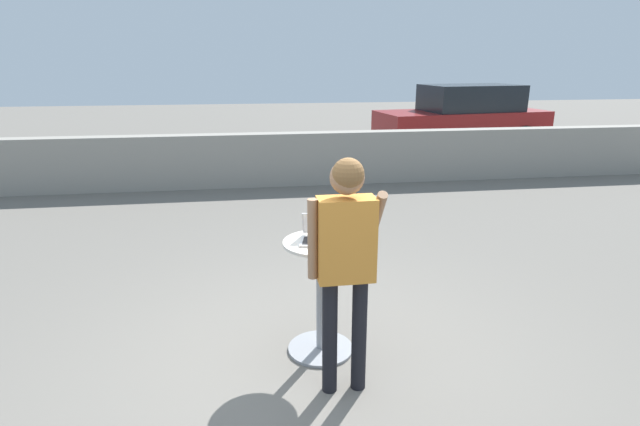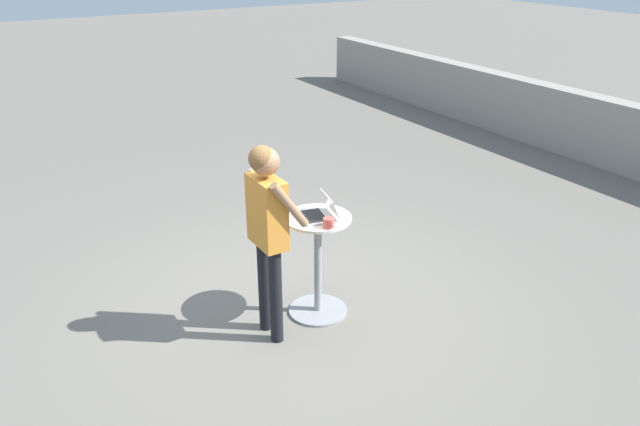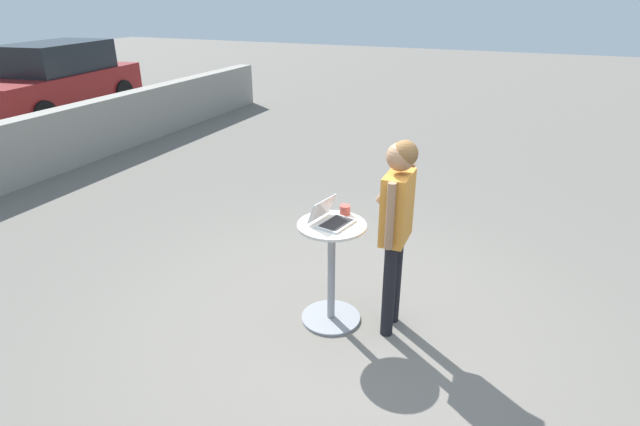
% 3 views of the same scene
% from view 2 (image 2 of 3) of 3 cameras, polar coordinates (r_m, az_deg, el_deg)
% --- Properties ---
extents(ground_plane, '(50.00, 50.00, 0.00)m').
position_cam_2_polar(ground_plane, '(5.96, -2.88, -9.01)').
color(ground_plane, slate).
extents(cafe_table, '(0.60, 0.60, 0.98)m').
position_cam_2_polar(cafe_table, '(5.70, -0.19, -4.54)').
color(cafe_table, gray).
rests_on(cafe_table, ground_plane).
extents(laptop, '(0.39, 0.37, 0.21)m').
position_cam_2_polar(laptop, '(5.47, -0.03, 0.07)').
color(laptop, '#B7BABF').
rests_on(laptop, cafe_table).
extents(coffee_mug, '(0.13, 0.09, 0.09)m').
position_cam_2_polar(coffee_mug, '(5.28, 0.79, -0.91)').
color(coffee_mug, '#C14C42').
rests_on(coffee_mug, cafe_table).
extents(standing_person, '(0.54, 0.39, 1.76)m').
position_cam_2_polar(standing_person, '(5.12, -4.85, -0.52)').
color(standing_person, black).
rests_on(standing_person, ground_plane).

